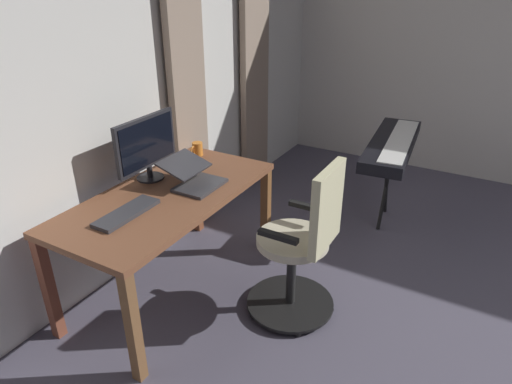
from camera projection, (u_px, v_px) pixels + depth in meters
name	position (u px, v px, depth m)	size (l,w,h in m)	color
back_room_partition	(144.00, 58.00, 3.08)	(5.16, 0.10, 2.86)	silver
curtain_left_panel	(255.00, 63.00, 4.18)	(0.43, 0.06, 2.38)	tan
curtain_right_panel	(187.00, 85.00, 3.38)	(0.39, 0.06, 2.38)	tan
desk	(168.00, 206.00, 2.84)	(1.49, 0.72, 0.72)	brown
office_chair	(302.00, 249.00, 2.70)	(0.56, 0.56, 1.03)	black
computer_monitor	(146.00, 145.00, 2.90)	(0.52, 0.18, 0.42)	#232328
computer_keyboard	(127.00, 213.00, 2.55)	(0.41, 0.14, 0.02)	#333338
laptop	(194.00, 178.00, 2.88)	(0.32, 0.35, 0.17)	#333338
mug_coffee	(197.00, 149.00, 3.35)	(0.12, 0.08, 0.10)	orange
piano_keyboard	(392.00, 146.00, 3.65)	(1.20, 0.43, 0.76)	black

